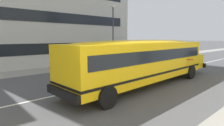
% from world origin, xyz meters
% --- Properties ---
extents(ground_plane, '(400.00, 400.00, 0.00)m').
position_xyz_m(ground_plane, '(0.00, 0.00, 0.00)').
color(ground_plane, '#4C4C4F').
extents(sidewalk_far, '(120.00, 3.00, 0.01)m').
position_xyz_m(sidewalk_far, '(0.00, 7.98, 0.01)').
color(sidewalk_far, gray).
rests_on(sidewalk_far, ground_plane).
extents(lane_centreline, '(110.00, 0.16, 0.01)m').
position_xyz_m(lane_centreline, '(0.00, 0.00, 0.00)').
color(lane_centreline, silver).
rests_on(lane_centreline, ground_plane).
extents(school_bus, '(13.08, 3.14, 2.91)m').
position_xyz_m(school_bus, '(-1.39, -1.75, 1.73)').
color(school_bus, yellow).
rests_on(school_bus, ground_plane).
extents(parked_car_white_under_tree, '(3.96, 1.99, 1.64)m').
position_xyz_m(parked_car_white_under_tree, '(10.41, 5.48, 0.84)').
color(parked_car_white_under_tree, silver).
rests_on(parked_car_white_under_tree, ground_plane).
extents(parked_car_grey_end_of_row, '(3.99, 2.06, 1.64)m').
position_xyz_m(parked_car_grey_end_of_row, '(16.08, 5.43, 0.84)').
color(parked_car_grey_end_of_row, gray).
rests_on(parked_car_grey_end_of_row, ground_plane).
extents(street_lamp, '(0.44, 0.44, 6.80)m').
position_xyz_m(street_lamp, '(4.01, 7.28, 4.31)').
color(street_lamp, '#38383D').
rests_on(street_lamp, ground_plane).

